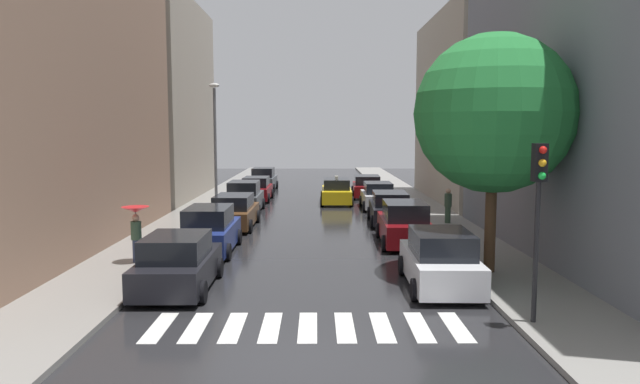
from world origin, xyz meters
name	(u,v)px	position (x,y,z in m)	size (l,w,h in m)	color
ground_plane	(313,208)	(0.00, 24.00, -0.02)	(28.00, 72.00, 0.04)	#232326
sidewalk_left	(207,206)	(-6.50, 24.00, 0.07)	(3.00, 72.00, 0.15)	gray
sidewalk_right	(418,206)	(6.50, 24.00, 0.07)	(3.00, 72.00, 0.15)	gray
crosswalk_stripes	(308,327)	(0.00, 2.23, 0.01)	(7.65, 2.20, 0.01)	silver
building_left_mid	(153,101)	(-11.00, 28.89, 6.71)	(6.00, 13.61, 13.41)	#9E9384
building_right_near	(623,82)	(11.00, 9.24, 6.44)	(6.00, 19.74, 12.87)	slate
building_right_mid	(480,109)	(11.00, 27.21, 6.14)	(6.00, 14.50, 12.28)	#9E9384
parked_car_left_nearest	(178,264)	(-3.92, 5.55, 0.79)	(2.17, 4.31, 1.69)	black
parked_car_left_second	(210,231)	(-3.95, 10.88, 0.84)	(2.05, 4.57, 1.81)	navy
parked_car_left_third	(234,212)	(-3.80, 16.64, 0.77)	(2.18, 4.70, 1.63)	brown
parked_car_left_fourth	(244,198)	(-3.96, 21.96, 0.84)	(2.08, 4.30, 1.82)	#474C51
parked_car_left_fifth	(256,190)	(-3.83, 27.48, 0.76)	(2.07, 4.35, 1.62)	maroon
parked_car_left_sixth	(264,180)	(-3.97, 34.26, 0.83)	(2.10, 4.19, 1.79)	#474C51
parked_car_right_nearest	(440,261)	(3.95, 5.77, 0.82)	(2.19, 4.48, 1.77)	silver
parked_car_right_second	(404,224)	(3.87, 12.47, 0.84)	(2.19, 4.60, 1.80)	maroon
parked_car_right_third	(390,209)	(3.95, 17.86, 0.77)	(2.24, 4.64, 1.63)	black
parked_car_right_fourth	(378,196)	(3.92, 23.40, 0.76)	(2.02, 4.13, 1.62)	silver
parked_car_right_fifth	(367,187)	(3.80, 29.54, 0.73)	(2.30, 4.70, 1.55)	maroon
taxi_midroad	(336,192)	(1.51, 25.97, 0.77)	(2.14, 4.71, 1.81)	yellow
pedestrian_foreground	(136,223)	(-6.07, 8.57, 1.55)	(0.95, 0.95, 1.96)	navy
pedestrian_near_tree	(448,205)	(6.75, 17.12, 1.05)	(0.36, 0.36, 1.72)	#38513D
street_tree_right	(494,114)	(5.87, 7.20, 5.27)	(5.09, 5.09, 7.67)	#513823
traffic_light_right_corner	(539,193)	(5.45, 2.15, 3.29)	(0.30, 0.42, 4.30)	black
lamp_post_left	(215,138)	(-5.55, 21.74, 4.30)	(0.60, 0.28, 7.22)	#595B60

